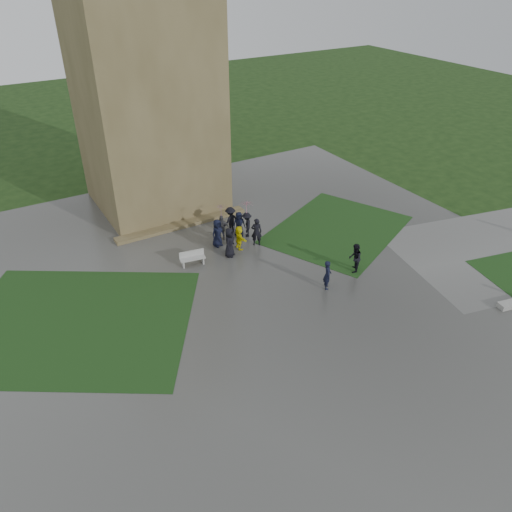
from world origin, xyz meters
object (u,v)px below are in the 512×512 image
bench (192,258)px  pedestrian_mid (327,275)px  tower (143,72)px  pedestrian_near (355,258)px

bench → pedestrian_mid: size_ratio=0.90×
tower → pedestrian_near: size_ratio=10.39×
bench → pedestrian_near: size_ratio=0.87×
bench → pedestrian_mid: 7.85m
tower → pedestrian_near: (6.20, -14.38, -8.11)m
tower → pedestrian_mid: (3.88, -14.89, -8.14)m
tower → bench: (-1.36, -9.06, -8.54)m
bench → pedestrian_near: pedestrian_near is taller
pedestrian_mid → pedestrian_near: pedestrian_near is taller
tower → pedestrian_mid: bearing=-75.4°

